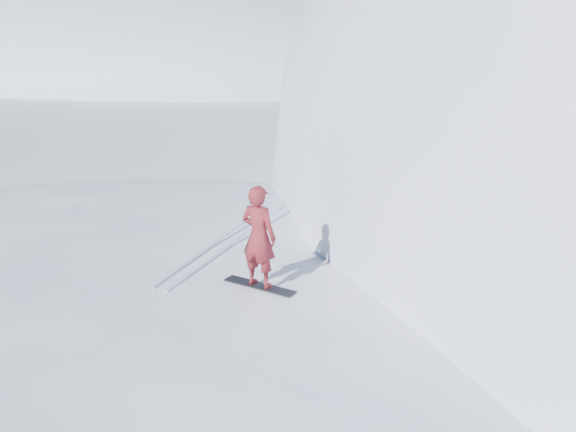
% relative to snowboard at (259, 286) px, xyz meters
% --- Properties ---
extents(near_ridge, '(36.00, 28.00, 4.80)m').
position_rel_snowboard_xyz_m(near_ridge, '(-0.27, -0.96, -2.41)').
color(near_ridge, white).
rests_on(near_ridge, ground).
extents(far_ridge_a, '(120.00, 70.00, 28.00)m').
position_rel_snowboard_xyz_m(far_ridge_a, '(-71.27, 56.04, -2.41)').
color(far_ridge_a, white).
rests_on(far_ridge_a, ground).
extents(far_ridge_c, '(140.00, 90.00, 36.00)m').
position_rel_snowboard_xyz_m(far_ridge_c, '(-41.27, 106.04, -2.41)').
color(far_ridge_c, white).
rests_on(far_ridge_c, ground).
extents(wind_bumps, '(16.00, 14.40, 1.00)m').
position_rel_snowboard_xyz_m(wind_bumps, '(-1.83, -1.84, -2.41)').
color(wind_bumps, white).
rests_on(wind_bumps, ground).
extents(snowboard, '(1.45, 0.28, 0.02)m').
position_rel_snowboard_xyz_m(snowboard, '(0.00, 0.00, 0.00)').
color(snowboard, black).
rests_on(snowboard, near_ridge).
extents(snowboarder, '(0.70, 0.47, 1.92)m').
position_rel_snowboard_xyz_m(snowboarder, '(0.00, 0.00, 0.97)').
color(snowboarder, maroon).
rests_on(snowboarder, snowboard).
extents(board_tracks, '(1.61, 5.90, 0.04)m').
position_rel_snowboard_xyz_m(board_tracks, '(-2.05, 1.82, 0.01)').
color(board_tracks, silver).
rests_on(board_tracks, ground).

